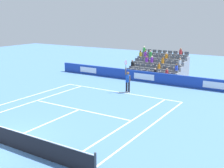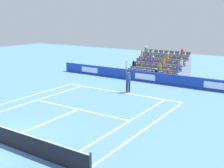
% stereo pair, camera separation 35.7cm
% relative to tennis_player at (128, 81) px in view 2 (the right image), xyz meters
% --- Properties ---
extents(line_baseline, '(10.97, 0.10, 0.01)m').
position_rel_tennis_player_xyz_m(line_baseline, '(0.63, 0.30, -0.99)').
color(line_baseline, white).
rests_on(line_baseline, ground).
extents(line_service, '(8.23, 0.10, 0.01)m').
position_rel_tennis_player_xyz_m(line_service, '(0.63, 5.79, -0.99)').
color(line_service, white).
rests_on(line_service, ground).
extents(line_centre_service, '(0.10, 6.40, 0.01)m').
position_rel_tennis_player_xyz_m(line_centre_service, '(0.63, 8.99, -0.99)').
color(line_centre_service, white).
rests_on(line_centre_service, ground).
extents(line_singles_sideline_left, '(0.10, 11.89, 0.01)m').
position_rel_tennis_player_xyz_m(line_singles_sideline_left, '(4.74, 6.24, -0.99)').
color(line_singles_sideline_left, white).
rests_on(line_singles_sideline_left, ground).
extents(line_singles_sideline_right, '(0.10, 11.89, 0.01)m').
position_rel_tennis_player_xyz_m(line_singles_sideline_right, '(-3.49, 6.24, -0.99)').
color(line_singles_sideline_right, white).
rests_on(line_singles_sideline_right, ground).
extents(line_doubles_sideline_left, '(0.10, 11.89, 0.01)m').
position_rel_tennis_player_xyz_m(line_doubles_sideline_left, '(6.11, 6.24, -0.99)').
color(line_doubles_sideline_left, white).
rests_on(line_doubles_sideline_left, ground).
extents(line_doubles_sideline_right, '(0.10, 11.89, 0.01)m').
position_rel_tennis_player_xyz_m(line_doubles_sideline_right, '(-4.86, 6.24, -0.99)').
color(line_doubles_sideline_right, white).
rests_on(line_doubles_sideline_right, ground).
extents(line_centre_mark, '(0.10, 0.20, 0.01)m').
position_rel_tennis_player_xyz_m(line_centre_mark, '(0.63, 0.40, -0.99)').
color(line_centre_mark, white).
rests_on(line_centre_mark, ground).
extents(sponsor_barrier, '(20.44, 0.22, 1.03)m').
position_rel_tennis_player_xyz_m(sponsor_barrier, '(0.63, -4.51, -0.48)').
color(sponsor_barrier, '#193899').
rests_on(sponsor_barrier, ground).
extents(tennis_player, '(0.53, 0.37, 2.85)m').
position_rel_tennis_player_xyz_m(tennis_player, '(0.00, 0.00, 0.00)').
color(tennis_player, black).
rests_on(tennis_player, ground).
extents(stadium_stand, '(5.58, 4.75, 2.98)m').
position_rel_tennis_player_xyz_m(stadium_stand, '(0.63, -8.07, -0.17)').
color(stadium_stand, gray).
rests_on(stadium_stand, ground).
extents(loose_tennis_ball, '(0.07, 0.07, 0.07)m').
position_rel_tennis_player_xyz_m(loose_tennis_ball, '(-1.45, 10.77, -0.96)').
color(loose_tennis_ball, '#D1E533').
rests_on(loose_tennis_ball, ground).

